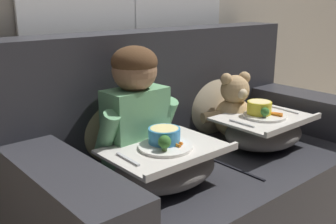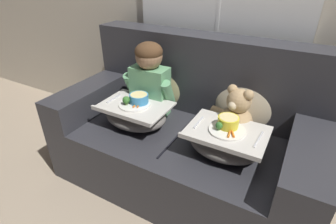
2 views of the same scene
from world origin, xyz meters
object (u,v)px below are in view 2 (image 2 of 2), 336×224
at_px(teddy_bear, 236,117).
at_px(lap_tray_child, 136,114).
at_px(child_figure, 150,76).
at_px(lap_tray_teddy, 226,141).
at_px(throw_pillow_behind_child, 161,82).
at_px(throw_pillow_behind_teddy, 244,101).
at_px(couch, 187,134).

bearing_deg(teddy_bear, lap_tray_child, -163.50).
distance_m(child_figure, lap_tray_child, 0.29).
relative_size(teddy_bear, lap_tray_child, 0.81).
distance_m(teddy_bear, lap_tray_teddy, 0.20).
xyz_separation_m(throw_pillow_behind_child, lap_tray_child, (0.00, -0.36, -0.10)).
height_order(throw_pillow_behind_teddy, teddy_bear, throw_pillow_behind_teddy).
bearing_deg(couch, teddy_bear, 3.95).
bearing_deg(lap_tray_child, throw_pillow_behind_teddy, 28.85).
distance_m(throw_pillow_behind_child, lap_tray_child, 0.37).
bearing_deg(throw_pillow_behind_teddy, child_figure, -165.99).
xyz_separation_m(couch, teddy_bear, (0.32, 0.02, 0.23)).
height_order(child_figure, teddy_bear, child_figure).
bearing_deg(child_figure, lap_tray_child, -89.87).
bearing_deg(throw_pillow_behind_child, throw_pillow_behind_teddy, 0.00).
height_order(couch, lap_tray_teddy, couch).
height_order(child_figure, lap_tray_teddy, child_figure).
distance_m(throw_pillow_behind_child, teddy_bear, 0.67).
height_order(couch, lap_tray_child, couch).
distance_m(couch, throw_pillow_behind_teddy, 0.46).
xyz_separation_m(throw_pillow_behind_child, lap_tray_teddy, (0.65, -0.36, -0.10)).
xyz_separation_m(couch, lap_tray_child, (-0.33, -0.17, 0.17)).
relative_size(throw_pillow_behind_child, throw_pillow_behind_teddy, 0.95).
bearing_deg(throw_pillow_behind_teddy, teddy_bear, -90.49).
bearing_deg(couch, child_figure, 175.41).
bearing_deg(child_figure, couch, -4.59).
relative_size(lap_tray_child, lap_tray_teddy, 1.02).
relative_size(couch, throw_pillow_behind_teddy, 4.02).
bearing_deg(lap_tray_child, lap_tray_teddy, 0.01).
xyz_separation_m(couch, throw_pillow_behind_child, (-0.33, 0.19, 0.27)).
bearing_deg(throw_pillow_behind_teddy, couch, -149.92).
bearing_deg(lap_tray_child, teddy_bear, 16.50).
distance_m(child_figure, teddy_bear, 0.67).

